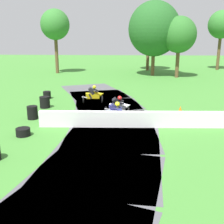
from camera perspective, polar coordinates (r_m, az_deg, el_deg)
ground_plane at (r=15.35m, az=0.09°, el=-3.09°), size 120.00×120.00×0.00m
track_asphalt at (r=15.39m, az=-3.18°, el=-3.06°), size 8.46×29.15×0.01m
safety_barrier at (r=15.90m, az=17.91°, el=-1.51°), size 17.84×0.97×0.90m
motorcycle_lead_blue at (r=15.53m, az=0.89°, el=-0.35°), size 1.69×0.76×1.43m
motorcycle_chase_white at (r=17.23m, az=1.35°, el=1.18°), size 1.68×0.88×1.43m
motorcycle_trailing_yellow at (r=20.57m, az=-3.82°, el=3.57°), size 1.68×0.89×1.42m
tire_stack_mid_b at (r=14.66m, az=-17.91°, el=-3.95°), size 0.72×0.72×0.40m
tire_stack_far at (r=17.39m, az=-16.13°, el=-0.11°), size 0.63×0.63×0.80m
tire_stack_extra_a at (r=19.90m, az=-13.73°, el=1.98°), size 0.70×0.70×0.80m
tire_stack_extra_b at (r=22.84m, az=-13.29°, el=3.45°), size 0.61×0.61×0.60m
traffic_cone at (r=18.73m, az=13.94°, el=0.57°), size 0.28×0.28×0.44m
tree_far_left at (r=44.63m, az=21.71°, el=16.40°), size 3.82×3.82×8.51m
tree_far_right at (r=41.25m, az=7.63°, el=17.63°), size 4.71×4.71×9.07m
tree_mid_rise at (r=38.43m, az=-11.70°, el=17.21°), size 3.76×3.76×8.32m
tree_behind_barrier at (r=35.77m, az=8.72°, el=16.62°), size 6.36×6.36×9.08m
tree_distant at (r=34.60m, az=13.71°, el=15.24°), size 4.05×4.05×7.18m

